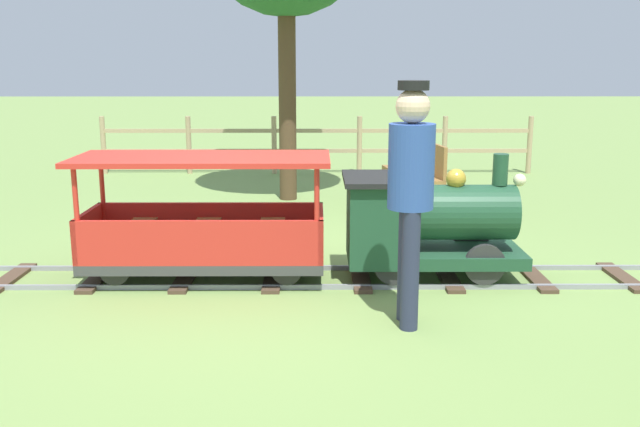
{
  "coord_description": "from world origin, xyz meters",
  "views": [
    {
      "loc": [
        5.39,
        0.15,
        1.74
      ],
      "look_at": [
        0.0,
        0.17,
        0.55
      ],
      "focal_mm": 38.87,
      "sensor_mm": 36.0,
      "label": 1
    }
  ],
  "objects_px": {
    "passenger_car": "(205,229)",
    "conductor_person": "(411,185)",
    "park_bench": "(416,175)",
    "locomotive": "(424,222)"
  },
  "relations": [
    {
      "from": "park_bench",
      "to": "passenger_car",
      "type": "bearing_deg",
      "value": -37.33
    },
    {
      "from": "locomotive",
      "to": "conductor_person",
      "type": "height_order",
      "value": "conductor_person"
    },
    {
      "from": "passenger_car",
      "to": "park_bench",
      "type": "distance_m",
      "value": 3.43
    },
    {
      "from": "conductor_person",
      "to": "park_bench",
      "type": "xyz_separation_m",
      "value": [
        -3.7,
        0.57,
        -0.54
      ]
    },
    {
      "from": "passenger_car",
      "to": "conductor_person",
      "type": "distance_m",
      "value": 1.87
    },
    {
      "from": "locomotive",
      "to": "passenger_car",
      "type": "relative_size",
      "value": 0.72
    },
    {
      "from": "locomotive",
      "to": "park_bench",
      "type": "height_order",
      "value": "locomotive"
    },
    {
      "from": "passenger_car",
      "to": "conductor_person",
      "type": "xyz_separation_m",
      "value": [
        0.98,
        1.51,
        0.53
      ]
    },
    {
      "from": "passenger_car",
      "to": "locomotive",
      "type": "bearing_deg",
      "value": 90.0
    },
    {
      "from": "locomotive",
      "to": "park_bench",
      "type": "relative_size",
      "value": 1.07
    }
  ]
}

